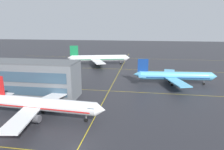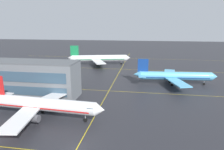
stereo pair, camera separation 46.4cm
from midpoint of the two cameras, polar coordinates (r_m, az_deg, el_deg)
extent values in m
plane|color=#28282D|center=(44.92, -9.95, -19.95)|extent=(600.00, 600.00, 0.00)
cylinder|color=white|center=(58.49, -19.25, -7.91)|extent=(30.46, 5.50, 3.60)
cone|color=white|center=(52.11, -3.48, -9.84)|extent=(2.68, 3.67, 3.53)
cube|color=white|center=(69.00, -28.52, -5.19)|extent=(3.33, 5.10, 0.23)
cube|color=white|center=(53.21, -24.66, -11.33)|extent=(6.94, 14.76, 0.38)
cube|color=white|center=(65.60, -16.27, -5.82)|extent=(8.56, 15.00, 0.38)
cylinder|color=#4C4C51|center=(55.34, -21.61, -11.43)|extent=(3.34, 2.19, 1.99)
cylinder|color=#4C4C51|center=(62.96, -16.63, -7.89)|extent=(3.34, 2.19, 1.99)
cube|color=#385166|center=(52.51, -5.80, -9.08)|extent=(1.91, 3.41, 0.66)
cube|color=red|center=(58.65, -19.21, -8.32)|extent=(28.04, 5.38, 0.34)
cylinder|color=#99999E|center=(54.26, -7.66, -11.64)|extent=(0.27, 0.27, 1.56)
cylinder|color=black|center=(54.72, -7.63, -12.62)|extent=(1.07, 0.49, 1.04)
cylinder|color=#99999E|center=(58.49, -21.94, -10.62)|extent=(0.27, 0.27, 1.56)
cylinder|color=black|center=(58.91, -21.85, -11.55)|extent=(1.07, 0.49, 1.04)
cylinder|color=#99999E|center=(62.22, -19.39, -8.89)|extent=(0.27, 0.27, 1.56)
cylinder|color=black|center=(62.62, -19.32, -9.77)|extent=(1.07, 0.49, 1.04)
cylinder|color=#5BB7E5|center=(89.94, 17.50, -0.21)|extent=(30.08, 6.05, 3.55)
cone|color=#5BB7E5|center=(95.03, 27.01, -0.37)|extent=(2.71, 3.67, 3.48)
cone|color=#5BB7E5|center=(87.47, 6.99, 0.20)|extent=(3.26, 3.61, 3.37)
cube|color=navy|center=(86.77, 8.67, 2.75)|extent=(4.50, 0.71, 5.60)
cube|color=#5BB7E5|center=(84.88, 8.40, -0.27)|extent=(3.39, 5.09, 0.22)
cube|color=#5BB7E5|center=(90.31, 8.15, 0.61)|extent=(3.39, 5.09, 0.22)
cube|color=#5BB7E5|center=(82.40, 18.07, -1.94)|extent=(8.70, 14.82, 0.37)
cube|color=#5BB7E5|center=(97.39, 15.90, 0.62)|extent=(6.57, 14.51, 0.37)
cylinder|color=#5BB7E5|center=(85.87, 18.26, -2.16)|extent=(3.33, 2.22, 1.96)
cylinder|color=#5BB7E5|center=(94.99, 16.88, -0.53)|extent=(3.33, 2.22, 1.96)
cube|color=#385166|center=(94.09, 25.84, -0.05)|extent=(1.95, 3.40, 0.65)
cube|color=navy|center=(90.04, 17.48, -0.49)|extent=(27.70, 5.88, 0.34)
cylinder|color=#99999E|center=(94.07, 24.61, -1.68)|extent=(0.26, 0.26, 1.54)
cylinder|color=black|center=(94.33, 24.54, -2.29)|extent=(1.06, 0.51, 1.03)
cylinder|color=#99999E|center=(87.80, 16.56, -2.03)|extent=(0.26, 0.26, 1.54)
cylinder|color=black|center=(88.08, 16.51, -2.67)|extent=(1.06, 0.51, 1.03)
cylinder|color=#99999E|center=(92.38, 15.93, -1.20)|extent=(0.26, 0.26, 1.54)
cylinder|color=black|center=(92.64, 15.89, -1.81)|extent=(1.06, 0.51, 1.03)
cylinder|color=white|center=(128.90, -3.71, 4.80)|extent=(33.88, 11.98, 4.02)
cone|color=white|center=(130.55, 4.39, 4.91)|extent=(3.61, 4.49, 3.94)
cone|color=white|center=(129.81, -11.99, 4.78)|extent=(4.20, 4.52, 3.82)
cube|color=#197F47|center=(128.87, -10.87, 6.82)|extent=(5.03, 1.58, 6.35)
cube|color=white|center=(126.44, -11.16, 4.58)|extent=(4.60, 6.16, 0.25)
cube|color=white|center=(132.68, -10.87, 5.03)|extent=(4.60, 6.16, 0.25)
cube|color=white|center=(120.12, -4.11, 3.81)|extent=(11.87, 16.70, 0.42)
cube|color=white|center=(137.87, -4.23, 5.13)|extent=(6.00, 16.05, 0.42)
cylinder|color=#2D9956|center=(123.82, -3.54, 3.48)|extent=(4.03, 3.02, 2.22)
cylinder|color=#2D9956|center=(134.67, -3.65, 4.33)|extent=(4.03, 3.02, 2.22)
cube|color=#385166|center=(130.09, 3.33, 5.15)|extent=(2.73, 4.05, 0.74)
cube|color=#197F47|center=(128.98, -3.70, 4.58)|extent=(31.25, 11.37, 0.38)
cylinder|color=#99999E|center=(130.34, 2.39, 3.76)|extent=(0.30, 0.30, 1.75)
cylinder|color=black|center=(130.55, 2.38, 3.26)|extent=(1.25, 0.74, 1.17)
cylinder|color=#99999E|center=(126.61, -4.62, 3.43)|extent=(0.30, 0.30, 1.75)
cylinder|color=black|center=(126.83, -4.61, 2.91)|extent=(1.25, 0.74, 1.17)
cylinder|color=#99999E|center=(132.03, -4.64, 3.86)|extent=(0.30, 0.30, 1.75)
cylinder|color=black|center=(132.24, -4.63, 3.37)|extent=(1.25, 0.74, 1.17)
cube|color=yellow|center=(78.36, -1.03, -4.53)|extent=(167.70, 0.20, 0.01)
cube|color=yellow|center=(116.68, 2.36, 1.67)|extent=(167.70, 0.20, 0.01)
cube|color=yellow|center=(155.90, 4.06, 4.79)|extent=(167.70, 0.20, 0.01)
cube|color=yellow|center=(97.34, 1.00, -0.82)|extent=(0.20, 176.41, 0.01)
camera|label=1|loc=(0.23, -90.16, -0.04)|focal=32.07mm
camera|label=2|loc=(0.23, 89.84, 0.04)|focal=32.07mm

